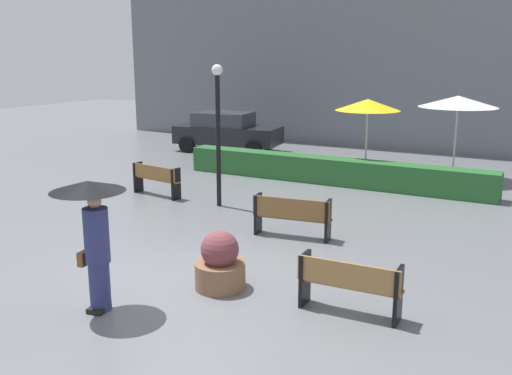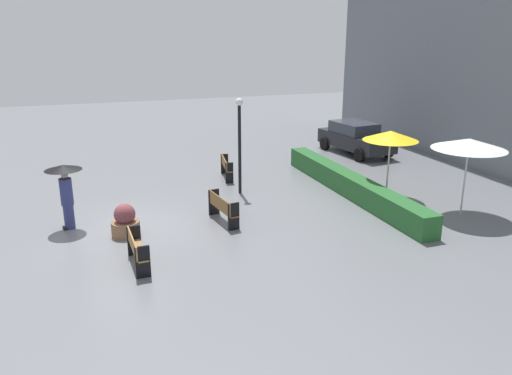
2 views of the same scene
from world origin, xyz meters
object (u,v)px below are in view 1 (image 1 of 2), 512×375
pedestrian_with_umbrella (93,223)px  parked_car (227,131)px  bench_mid_center (292,214)px  planter_pot (220,264)px  bench_near_right (349,283)px  bench_far_left (156,178)px  patio_umbrella_yellow (368,105)px  lamp_post (218,120)px  patio_umbrella_white (458,102)px

pedestrian_with_umbrella → parked_car: size_ratio=0.46×
pedestrian_with_umbrella → parked_car: pedestrian_with_umbrella is taller
bench_mid_center → parked_car: 11.42m
planter_pot → parked_car: bearing=120.7°
bench_near_right → parked_car: (-9.39, 11.98, 0.31)m
bench_mid_center → bench_near_right: 3.82m
bench_near_right → bench_mid_center: bearing=128.0°
bench_far_left → pedestrian_with_umbrella: pedestrian_with_umbrella is taller
bench_far_left → bench_mid_center: 5.13m
patio_umbrella_yellow → bench_mid_center: bearing=-85.9°
lamp_post → patio_umbrella_white: size_ratio=1.39×
bench_mid_center → patio_umbrella_yellow: bearing=94.1°
bench_far_left → patio_umbrella_yellow: patio_umbrella_yellow is taller
pedestrian_with_umbrella → bench_far_left: bearing=120.9°
bench_near_right → parked_car: 15.23m
planter_pot → patio_umbrella_white: 11.27m
pedestrian_with_umbrella → patio_umbrella_white: (3.12, 12.55, 1.03)m
pedestrian_with_umbrella → parked_car: (-5.91, 13.67, -0.59)m
planter_pot → bench_mid_center: bearing=91.8°
pedestrian_with_umbrella → planter_pot: pedestrian_with_umbrella is taller
patio_umbrella_yellow → patio_umbrella_white: patio_umbrella_white is taller
bench_far_left → parked_car: 7.72m
lamp_post → patio_umbrella_yellow: size_ratio=1.44×
parked_car → lamp_post: bearing=-60.3°
planter_pot → bench_far_left: bearing=137.0°
lamp_post → parked_car: size_ratio=0.82×
bench_far_left → patio_umbrella_white: patio_umbrella_white is taller
parked_car → bench_near_right: bearing=-51.9°
bench_mid_center → patio_umbrella_yellow: 6.77m
bench_mid_center → patio_umbrella_white: (1.98, 7.86, 1.91)m
lamp_post → bench_near_right: bearing=-41.3°
patio_umbrella_white → parked_car: patio_umbrella_white is taller
parked_car → bench_far_left: bearing=-73.8°
pedestrian_with_umbrella → bench_mid_center: bearing=76.4°
lamp_post → parked_car: 8.73m
bench_near_right → planter_pot: size_ratio=1.58×
patio_umbrella_white → bench_far_left: bearing=-137.5°
lamp_post → patio_umbrella_yellow: lamp_post is taller
lamp_post → pedestrian_with_umbrella: bearing=-75.2°
patio_umbrella_white → planter_pot: bearing=-99.8°
parked_car → patio_umbrella_yellow: bearing=-20.6°
bench_far_left → lamp_post: (2.11, -0.07, 1.72)m
bench_mid_center → patio_umbrella_yellow: (-0.46, 6.51, 1.81)m
planter_pot → patio_umbrella_yellow: patio_umbrella_yellow is taller
pedestrian_with_umbrella → parked_car: 14.90m
patio_umbrella_yellow → patio_umbrella_white: (2.44, 1.35, 0.10)m
bench_mid_center → patio_umbrella_yellow: size_ratio=0.69×
bench_far_left → lamp_post: lamp_post is taller
bench_far_left → patio_umbrella_white: 9.50m
bench_near_right → patio_umbrella_white: (-0.37, 10.87, 1.92)m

